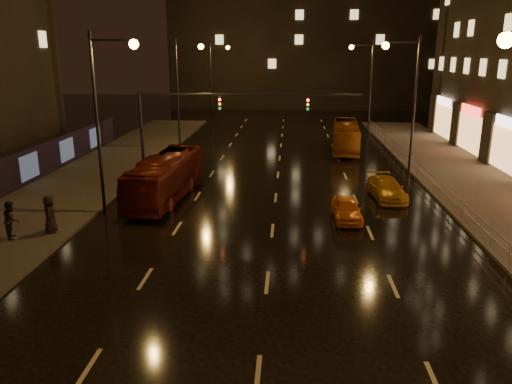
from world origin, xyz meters
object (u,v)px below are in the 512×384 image
taxi_near (347,209)px  pedestrian_b (12,220)px  taxi_far (386,189)px  pedestrian_c (50,214)px  bus_red (166,177)px  bus_curb (346,136)px

taxi_near → pedestrian_b: pedestrian_b is taller
taxi_far → pedestrian_c: bearing=-162.8°
bus_red → taxi_far: bus_red is taller
taxi_near → taxi_far: (2.93, 4.30, 0.02)m
taxi_near → pedestrian_b: 17.14m
taxi_near → pedestrian_b: size_ratio=1.95×
taxi_far → pedestrian_c: size_ratio=2.31×
taxi_far → pedestrian_b: 21.32m
taxi_near → pedestrian_c: pedestrian_c is taller
bus_red → taxi_near: bus_red is taller
bus_curb → pedestrian_b: bus_curb is taller
bus_red → pedestrian_c: bus_red is taller
bus_red → bus_curb: (12.86, 16.48, -0.03)m
bus_red → taxi_near: size_ratio=2.70×
bus_curb → pedestrian_b: bearing=-122.7°
taxi_far → pedestrian_c: 19.61m
taxi_near → bus_red: bearing=161.5°
bus_curb → bus_red: bearing=-123.0°
pedestrian_b → bus_curb: bearing=-58.6°
bus_red → pedestrian_c: size_ratio=5.13×
taxi_near → pedestrian_b: (-16.60, -4.25, 0.46)m
taxi_far → taxi_near: bearing=-130.0°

